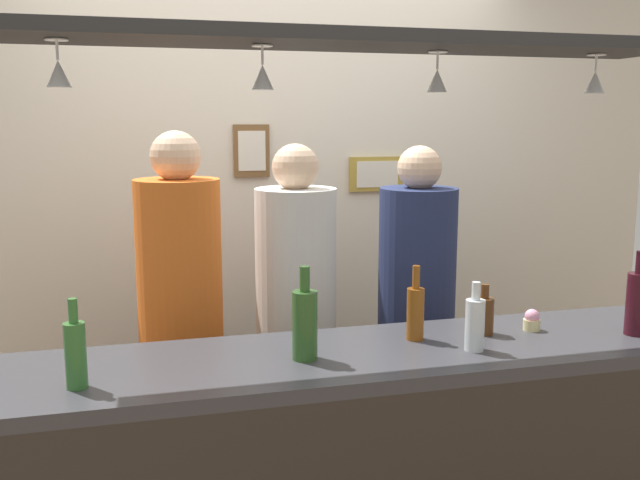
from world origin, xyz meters
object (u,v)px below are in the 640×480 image
(picture_frame_lower_pair, at_px, (377,174))
(person_left_orange_shirt, at_px, (180,298))
(person_right_navy_shirt, at_px, (417,293))
(cupcake, at_px, (532,321))
(bottle_beer_green_import, at_px, (75,353))
(bottle_wine_dark_red, at_px, (637,302))
(person_middle_white_patterned_shirt, at_px, (296,299))
(bottle_champagne_green, at_px, (305,323))
(bottle_beer_amber_tall, at_px, (415,311))
(bottle_soda_clear, at_px, (475,323))
(bottle_beer_brown_stubby, at_px, (484,314))
(picture_frame_crest, at_px, (252,151))

(picture_frame_lower_pair, bearing_deg, person_left_orange_shirt, -147.10)
(person_right_navy_shirt, bearing_deg, cupcake, -74.58)
(bottle_beer_green_import, height_order, bottle_wine_dark_red, bottle_wine_dark_red)
(person_middle_white_patterned_shirt, bearing_deg, bottle_champagne_green, -100.70)
(person_right_navy_shirt, relative_size, bottle_beer_amber_tall, 6.26)
(bottle_soda_clear, height_order, bottle_beer_green_import, bottle_beer_green_import)
(person_left_orange_shirt, distance_m, bottle_beer_green_import, 0.88)
(bottle_beer_brown_stubby, distance_m, bottle_beer_amber_tall, 0.26)
(cupcake, xyz_separation_m, picture_frame_lower_pair, (-0.13, 1.34, 0.43))
(bottle_beer_amber_tall, height_order, bottle_wine_dark_red, bottle_wine_dark_red)
(person_right_navy_shirt, xyz_separation_m, picture_frame_crest, (-0.61, 0.70, 0.60))
(bottle_beer_brown_stubby, bearing_deg, bottle_wine_dark_red, -15.50)
(person_left_orange_shirt, distance_m, bottle_soda_clear, 1.20)
(bottle_beer_green_import, bearing_deg, picture_frame_crest, 63.45)
(bottle_champagne_green, distance_m, cupcake, 0.87)
(bottle_beer_green_import, distance_m, bottle_beer_amber_tall, 1.11)
(person_middle_white_patterned_shirt, height_order, bottle_beer_green_import, person_middle_white_patterned_shirt)
(bottle_beer_green_import, xyz_separation_m, picture_frame_lower_pair, (1.42, 1.51, 0.36))
(person_left_orange_shirt, relative_size, person_right_navy_shirt, 1.04)
(cupcake, bearing_deg, picture_frame_lower_pair, 95.34)
(bottle_soda_clear, height_order, picture_frame_crest, picture_frame_crest)
(cupcake, distance_m, picture_frame_crest, 1.65)
(bottle_beer_brown_stubby, bearing_deg, picture_frame_lower_pair, 87.33)
(bottle_beer_amber_tall, bearing_deg, bottle_beer_green_import, -171.03)
(bottle_soda_clear, relative_size, bottle_beer_green_import, 0.88)
(bottle_soda_clear, bearing_deg, picture_frame_lower_pair, 83.17)
(person_right_navy_shirt, bearing_deg, bottle_beer_amber_tall, -113.02)
(person_left_orange_shirt, height_order, bottle_wine_dark_red, person_left_orange_shirt)
(bottle_champagne_green, bearing_deg, person_right_navy_shirt, 47.07)
(bottle_champagne_green, relative_size, bottle_wine_dark_red, 1.00)
(person_left_orange_shirt, height_order, picture_frame_crest, picture_frame_crest)
(bottle_champagne_green, bearing_deg, bottle_beer_brown_stubby, 8.18)
(picture_frame_crest, bearing_deg, bottle_wine_dark_red, -52.97)
(bottle_wine_dark_red, relative_size, picture_frame_crest, 1.15)
(person_left_orange_shirt, bearing_deg, person_middle_white_patterned_shirt, 0.00)
(bottle_beer_amber_tall, distance_m, picture_frame_crest, 1.46)
(picture_frame_lower_pair, bearing_deg, picture_frame_crest, 180.00)
(person_left_orange_shirt, distance_m, bottle_champagne_green, 0.82)
(bottle_beer_brown_stubby, bearing_deg, bottle_beer_amber_tall, 179.44)
(bottle_soda_clear, relative_size, bottle_champagne_green, 0.77)
(bottle_soda_clear, xyz_separation_m, bottle_beer_green_import, (-1.24, -0.02, 0.01))
(bottle_champagne_green, distance_m, bottle_beer_amber_tall, 0.43)
(person_right_navy_shirt, height_order, bottle_soda_clear, person_right_navy_shirt)
(bottle_soda_clear, height_order, picture_frame_lower_pair, picture_frame_lower_pair)
(person_left_orange_shirt, xyz_separation_m, bottle_soda_clear, (0.90, -0.79, 0.06))
(bottle_beer_brown_stubby, relative_size, bottle_wine_dark_red, 0.60)
(person_left_orange_shirt, bearing_deg, bottle_champagne_green, -65.18)
(bottle_soda_clear, relative_size, picture_frame_crest, 0.88)
(bottle_beer_green_import, distance_m, picture_frame_crest, 1.75)
(person_left_orange_shirt, distance_m, bottle_wine_dark_red, 1.72)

